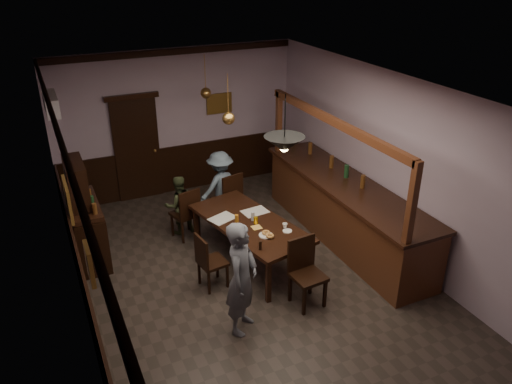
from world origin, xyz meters
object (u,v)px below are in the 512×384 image
person_seated_left (179,205)px  coffee_cup (285,226)px  pendant_brass_mid (229,119)px  person_standing (242,278)px  dining_table (250,225)px  chair_near (305,269)px  chair_far_left (187,212)px  chair_far_right (229,197)px  sideboard (86,221)px  person_seated_right (221,186)px  soda_can (256,220)px  pendant_brass_far (206,93)px  pendant_iron (284,144)px  chair_side (208,260)px  bar_counter (345,209)px

person_seated_left → coffee_cup: bearing=120.1°
coffee_cup → pendant_brass_mid: bearing=102.6°
pendant_brass_mid → person_seated_left: bearing=131.2°
person_standing → dining_table: bearing=15.6°
chair_near → person_standing: bearing=-176.3°
chair_far_left → pendant_brass_mid: 1.94m
chair_far_right → person_standing: bearing=57.5°
sideboard → person_standing: bearing=-58.8°
person_seated_left → coffee_cup: person_seated_left is taller
person_seated_right → coffee_cup: 2.06m
person_seated_left → soda_can: person_seated_left is taller
chair_far_left → pendant_brass_far: size_ratio=1.20×
person_seated_left → person_seated_right: (0.88, 0.19, 0.13)m
person_seated_left → sideboard: 1.64m
dining_table → soda_can: 0.17m
dining_table → sideboard: (-2.39, 1.24, 0.01)m
chair_far_left → chair_far_right: (0.88, 0.18, 0.03)m
person_standing → pendant_iron: (0.93, 0.66, 1.49)m
chair_far_right → pendant_iron: 2.74m
chair_far_right → chair_side: (-1.04, -1.72, -0.07)m
soda_can → pendant_brass_far: size_ratio=0.15×
chair_far_left → coffee_cup: (1.11, -1.57, 0.27)m
soda_can → chair_near: bearing=-78.9°
person_standing → bar_counter: bar_counter is taller
dining_table → person_seated_left: size_ratio=2.14×
person_seated_right → chair_far_right: bearing=87.2°
chair_far_left → pendant_iron: 2.76m
dining_table → sideboard: 2.69m
chair_far_left → sideboard: sideboard is taller
chair_far_left → person_seated_left: size_ratio=0.88×
chair_far_left → person_standing: person_standing is taller
pendant_iron → dining_table: bearing=102.1°
person_standing → soda_can: bearing=12.1°
chair_side → pendant_brass_far: (0.99, 2.63, 1.80)m
chair_far_left → person_seated_right: (0.82, 0.46, 0.14)m
chair_side → person_seated_left: person_seated_left is taller
dining_table → chair_near: 1.32m
chair_near → coffee_cup: 0.90m
sideboard → pendant_iron: (2.55, -2.02, 1.61)m
dining_table → coffee_cup: (0.41, -0.42, 0.11)m
pendant_brass_mid → chair_far_right: bearing=70.2°
chair_far_right → chair_side: 2.01m
person_seated_right → person_seated_left: bearing=-3.3°
person_seated_right → pendant_brass_mid: size_ratio=1.68×
person_seated_right → pendant_brass_far: 1.74m
chair_near → pendant_brass_mid: pendant_brass_mid is taller
person_seated_right → pendant_brass_mid: 1.90m
person_standing → coffee_cup: size_ratio=20.35×
chair_near → person_standing: size_ratio=0.63×
person_seated_right → coffee_cup: (0.29, -2.03, 0.12)m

